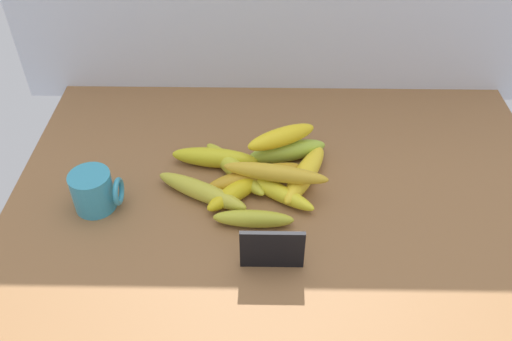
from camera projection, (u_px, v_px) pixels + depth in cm
name	position (u px, v px, depth cm)	size (l,w,h in cm)	color
counter_top	(285.00, 195.00, 108.45)	(110.00, 76.00, 3.00)	brown
chalkboard_sign	(272.00, 251.00, 90.58)	(11.00, 1.80, 8.40)	black
coffee_mug	(94.00, 191.00, 101.44)	(9.41, 7.91, 7.98)	teal
banana_0	(287.00, 151.00, 113.31)	(17.05, 4.37, 4.37)	#9FBF3A
banana_1	(305.00, 174.00, 107.81)	(18.59, 4.27, 4.27)	yellow
banana_2	(255.00, 177.00, 107.16)	(20.10, 4.30, 4.30)	#BA891F
banana_3	(202.00, 191.00, 104.46)	(20.19, 3.80, 3.80)	gold
banana_4	(234.00, 168.00, 109.65)	(19.78, 3.69, 3.69)	gold
banana_5	(238.00, 190.00, 104.67)	(15.59, 3.75, 3.75)	gold
banana_6	(253.00, 219.00, 99.18)	(15.14, 3.34, 3.34)	gold
banana_7	(215.00, 158.00, 111.85)	(18.21, 4.19, 4.19)	gold
banana_8	(273.00, 190.00, 105.01)	(18.67, 3.45, 3.45)	yellow
banana_9	(281.00, 137.00, 110.24)	(15.44, 3.97, 3.97)	yellow
banana_10	(276.00, 173.00, 103.56)	(20.73, 3.45, 3.45)	gold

